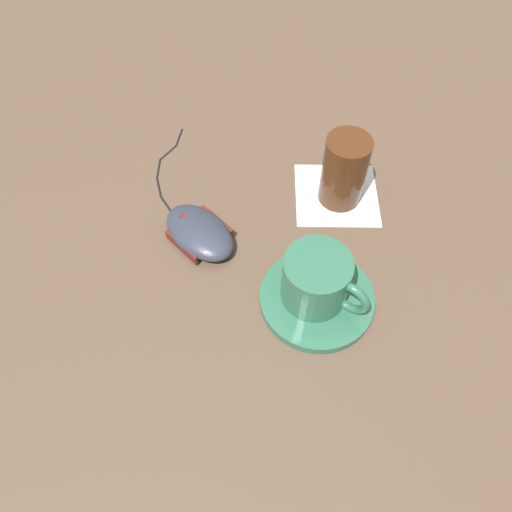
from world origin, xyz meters
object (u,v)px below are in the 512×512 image
object	(u,v)px
coffee_cup	(318,280)
computer_mouse	(199,232)
drinking_glass	(344,171)
saucer	(317,299)

from	to	relation	value
coffee_cup	computer_mouse	bearing A→B (deg)	-25.47
coffee_cup	drinking_glass	distance (m)	0.17
coffee_cup	drinking_glass	xyz separation A→B (m)	(-0.03, -0.17, 0.01)
computer_mouse	saucer	bearing A→B (deg)	154.42
coffee_cup	computer_mouse	xyz separation A→B (m)	(0.16, -0.08, -0.03)
saucer	drinking_glass	xyz separation A→B (m)	(-0.02, -0.17, 0.05)
coffee_cup	drinking_glass	bearing A→B (deg)	-98.60
saucer	coffee_cup	bearing A→B (deg)	-30.84
saucer	coffee_cup	distance (m)	0.04
saucer	drinking_glass	distance (m)	0.18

